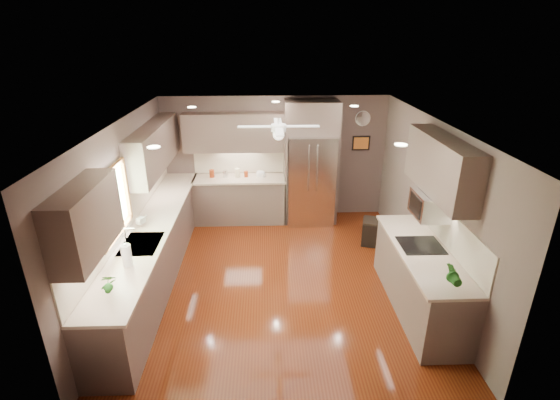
{
  "coord_description": "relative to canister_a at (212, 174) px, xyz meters",
  "views": [
    {
      "loc": [
        -0.19,
        -5.5,
        3.65
      ],
      "look_at": [
        0.03,
        0.6,
        1.1
      ],
      "focal_mm": 26.0,
      "sensor_mm": 36.0,
      "label": 1
    }
  ],
  "objects": [
    {
      "name": "uppers",
      "position": [
        0.53,
        -1.52,
        0.85
      ],
      "size": [
        4.5,
        4.7,
        0.95
      ],
      "color": "brown",
      "rests_on": "wall_left"
    },
    {
      "name": "framed_print",
      "position": [
        3.03,
        0.25,
        0.53
      ],
      "size": [
        0.36,
        0.03,
        0.3
      ],
      "color": "black",
      "rests_on": "wall_back"
    },
    {
      "name": "right_run",
      "position": [
        3.2,
        -3.03,
        -0.54
      ],
      "size": [
        0.7,
        2.2,
        1.45
      ],
      "color": "brown",
      "rests_on": "ground"
    },
    {
      "name": "window",
      "position": [
        -0.95,
        -2.73,
        0.53
      ],
      "size": [
        0.05,
        1.12,
        0.92
      ],
      "color": "#BFF2B2",
      "rests_on": "wall_left"
    },
    {
      "name": "back_run",
      "position": [
        0.55,
        -0.02,
        -0.54
      ],
      "size": [
        1.85,
        0.65,
        1.45
      ],
      "color": "brown",
      "rests_on": "ground"
    },
    {
      "name": "paper_towel",
      "position": [
        -0.66,
        -3.29,
        0.06
      ],
      "size": [
        0.12,
        0.12,
        0.31
      ],
      "color": "white",
      "rests_on": "left_run"
    },
    {
      "name": "wall_clock",
      "position": [
        3.03,
        0.25,
        1.03
      ],
      "size": [
        0.3,
        0.03,
        0.3
      ],
      "color": "white",
      "rests_on": "wall_back"
    },
    {
      "name": "microwave",
      "position": [
        3.3,
        -2.78,
        0.46
      ],
      "size": [
        0.43,
        0.55,
        0.34
      ],
      "color": "silver",
      "rests_on": "wall_right"
    },
    {
      "name": "recessed_lights",
      "position": [
        1.24,
        -1.83,
        1.47
      ],
      "size": [
        2.84,
        3.14,
        0.01
      ],
      "color": "white",
      "rests_on": "ceiling"
    },
    {
      "name": "refrigerator",
      "position": [
        1.98,
        -0.07,
        0.17
      ],
      "size": [
        1.06,
        0.75,
        2.45
      ],
      "color": "silver",
      "rests_on": "ground"
    },
    {
      "name": "left_run",
      "position": [
        -0.68,
        -2.08,
        -0.54
      ],
      "size": [
        0.65,
        4.7,
        1.45
      ],
      "color": "brown",
      "rests_on": "ground"
    },
    {
      "name": "canister_c",
      "position": [
        0.51,
        0.0,
        0.01
      ],
      "size": [
        0.13,
        0.13,
        0.17
      ],
      "primitive_type": "cylinder",
      "rotation": [
        0.0,
        0.0,
        -0.36
      ],
      "color": "beige",
      "rests_on": "back_run"
    },
    {
      "name": "canister_d",
      "position": [
        0.68,
        -0.0,
        -0.02
      ],
      "size": [
        0.09,
        0.09,
        0.12
      ],
      "primitive_type": "cylinder",
      "rotation": [
        0.0,
        0.0,
        -0.21
      ],
      "color": "maroon",
      "rests_on": "back_run"
    },
    {
      "name": "canister_b",
      "position": [
        0.27,
        0.0,
        -0.01
      ],
      "size": [
        0.1,
        0.1,
        0.15
      ],
      "primitive_type": "cylinder",
      "rotation": [
        0.0,
        0.0,
        -0.06
      ],
      "color": "silver",
      "rests_on": "back_run"
    },
    {
      "name": "stool",
      "position": [
        3.04,
        -1.13,
        -0.78
      ],
      "size": [
        0.49,
        0.49,
        0.47
      ],
      "color": "black",
      "rests_on": "ground"
    },
    {
      "name": "wall_front",
      "position": [
        1.28,
        -4.73,
        0.23
      ],
      "size": [
        4.5,
        0.0,
        4.5
      ],
      "primitive_type": "plane",
      "rotation": [
        -1.57,
        0.0,
        0.0
      ],
      "color": "brown",
      "rests_on": "ground"
    },
    {
      "name": "wall_right",
      "position": [
        3.53,
        -2.23,
        0.23
      ],
      "size": [
        0.0,
        5.0,
        5.0
      ],
      "primitive_type": "plane",
      "rotation": [
        1.57,
        0.0,
        -1.57
      ],
      "color": "brown",
      "rests_on": "ground"
    },
    {
      "name": "sink",
      "position": [
        -0.66,
        -2.73,
        -0.11
      ],
      "size": [
        0.5,
        0.7,
        0.32
      ],
      "color": "silver",
      "rests_on": "left_run"
    },
    {
      "name": "potted_plant_left",
      "position": [
        -0.68,
        -3.92,
        0.08
      ],
      "size": [
        0.19,
        0.16,
        0.32
      ],
      "primitive_type": "imported",
      "rotation": [
        0.0,
        0.0,
        0.28
      ],
      "color": "#1E5C1A",
      "rests_on": "left_run"
    },
    {
      "name": "ceiling_fan",
      "position": [
        1.28,
        -1.93,
        1.31
      ],
      "size": [
        1.18,
        1.18,
        0.32
      ],
      "color": "white",
      "rests_on": "ceiling"
    },
    {
      "name": "ceiling",
      "position": [
        1.28,
        -2.23,
        1.48
      ],
      "size": [
        5.0,
        5.0,
        0.0
      ],
      "primitive_type": "plane",
      "rotation": [
        3.14,
        0.0,
        0.0
      ],
      "color": "white",
      "rests_on": "ground"
    },
    {
      "name": "wall_back",
      "position": [
        1.28,
        0.27,
        0.23
      ],
      "size": [
        4.5,
        0.0,
        4.5
      ],
      "primitive_type": "plane",
      "rotation": [
        1.57,
        0.0,
        0.0
      ],
      "color": "brown",
      "rests_on": "ground"
    },
    {
      "name": "potted_plant_right",
      "position": [
        3.18,
        -3.91,
        0.08
      ],
      "size": [
        0.18,
        0.15,
        0.33
      ],
      "primitive_type": "imported",
      "rotation": [
        0.0,
        0.0,
        0.02
      ],
      "color": "#1E5C1A",
      "rests_on": "right_run"
    },
    {
      "name": "bowl",
      "position": [
        0.98,
        -0.0,
        -0.05
      ],
      "size": [
        0.27,
        0.27,
        0.05
      ],
      "primitive_type": "imported",
      "rotation": [
        0.0,
        0.0,
        -0.38
      ],
      "color": "beige",
      "rests_on": "back_run"
    },
    {
      "name": "soap_bottle",
      "position": [
        -0.8,
        -2.16,
        0.02
      ],
      "size": [
        0.12,
        0.12,
        0.19
      ],
      "primitive_type": "imported",
      "rotation": [
        0.0,
        0.0,
        -0.41
      ],
      "color": "white",
      "rests_on": "left_run"
    },
    {
      "name": "wall_left",
      "position": [
        -0.97,
        -2.23,
        0.23
      ],
      "size": [
        0.0,
        5.0,
        5.0
      ],
      "primitive_type": "plane",
      "rotation": [
        1.57,
        0.0,
        1.57
      ],
      "color": "brown",
      "rests_on": "ground"
    },
    {
      "name": "canister_a",
      "position": [
        0.0,
        0.0,
        0.0
      ],
      "size": [
        0.1,
        0.1,
        0.16
      ],
      "primitive_type": "cylinder",
      "rotation": [
        0.0,
        0.0,
        0.07
      ],
      "color": "maroon",
      "rests_on": "back_run"
    },
    {
      "name": "floor",
      "position": [
        1.28,
        -2.23,
        -1.02
      ],
      "size": [
        5.0,
        5.0,
        0.0
      ],
      "primitive_type": "plane",
      "color": "#4C190A",
      "rests_on": "ground"
    }
  ]
}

